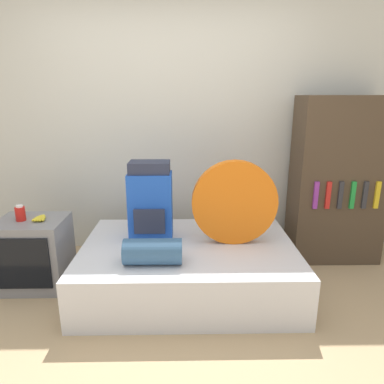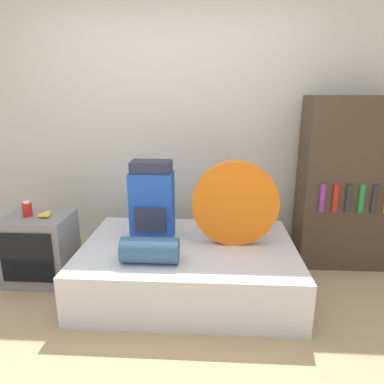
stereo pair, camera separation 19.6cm
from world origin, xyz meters
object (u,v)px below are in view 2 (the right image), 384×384
Objects in this scene: television at (40,248)px; bookshelf at (347,184)px; tent_bag at (235,204)px; sleeping_roll at (150,250)px; canister at (27,209)px; backpack at (152,201)px.

television is 2.84m from bookshelf.
tent_bag is 1.19m from bookshelf.
tent_bag is 0.78m from sleeping_roll.
sleeping_roll is 1.19m from canister.
sleeping_roll is 0.27× the size of bookshelf.
backpack reaches higher than canister.
backpack is 1.08m from television.
sleeping_roll is at bearing -19.69° from canister.
tent_bag reaches higher than canister.
backpack is 1.12× the size of television.
bookshelf is at bearing 10.13° from television.
tent_bag is 1.17× the size of television.
canister is (-1.75, 0.03, -0.09)m from tent_bag.
tent_bag is at bearing 30.08° from sleeping_roll.
backpack is 0.42× the size of bookshelf.
canister is at bearing -177.20° from television.
canister is at bearing 160.31° from sleeping_roll.
bookshelf reaches higher than television.
bookshelf is at bearing 26.23° from tent_bag.
backpack reaches higher than television.
tent_bag reaches higher than television.
tent_bag reaches higher than sleeping_roll.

